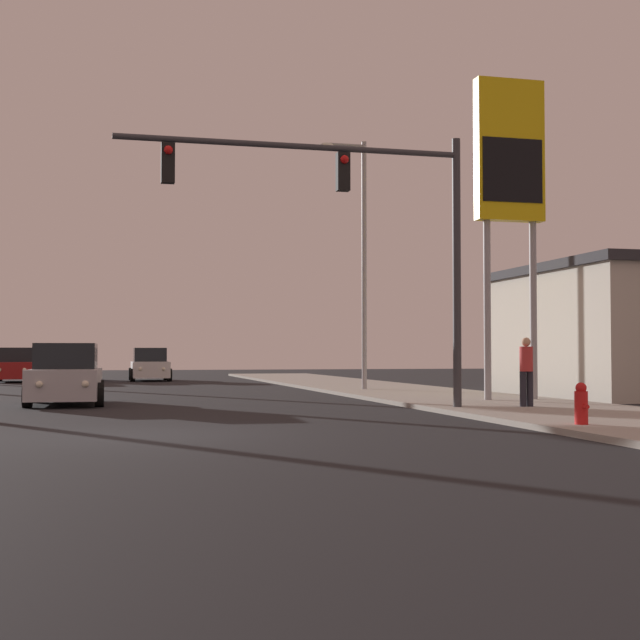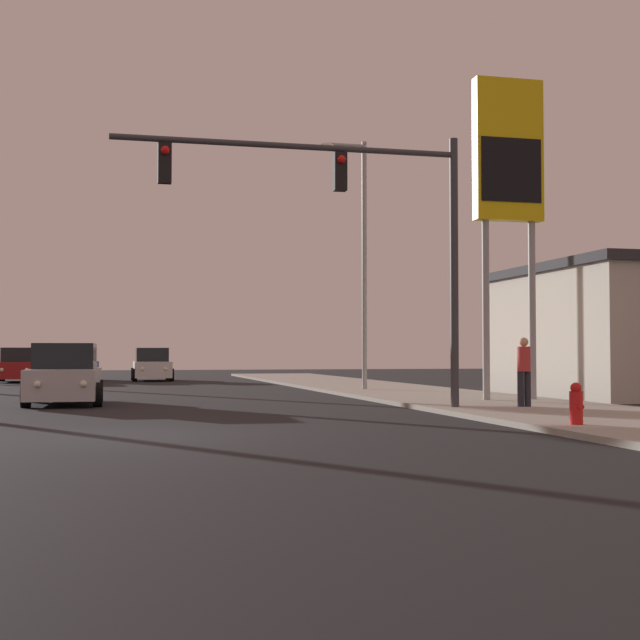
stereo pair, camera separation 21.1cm
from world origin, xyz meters
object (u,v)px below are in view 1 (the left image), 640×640
Objects in this scene: car_white at (150,366)px; fire_hydrant at (581,404)px; traffic_light_mast at (361,211)px; gas_station_sign at (509,168)px; pedestrian_on_sidewalk at (526,369)px; car_red at (16,366)px; car_silver at (66,377)px; street_lamp at (361,251)px; car_blue at (77,366)px.

car_white reaches higher than fire_hydrant.
gas_station_sign reaches higher than traffic_light_mast.
car_red is at bearing 118.21° from pedestrian_on_sidewalk.
street_lamp is at bearing -149.72° from car_silver.
car_red is at bearing 22.96° from car_blue.
gas_station_sign is at bearing 70.47° from pedestrian_on_sidewalk.
car_white is 5.67× the size of fire_hydrant.
traffic_light_mast reaches higher than car_blue.
car_red is at bearing 111.09° from traffic_light_mast.
traffic_light_mast reaches higher than car_white.
street_lamp and gas_station_sign have the same top height.
car_blue and car_white have the same top height.
car_blue is at bearing -160.59° from car_red.
pedestrian_on_sidewalk is (-1.10, -3.11, -5.58)m from gas_station_sign.
traffic_light_mast is at bearing 175.98° from pedestrian_on_sidewalk.
car_silver is 13.65m from gas_station_sign.
pedestrian_on_sidewalk is (7.63, -26.61, 0.27)m from car_white.
car_silver is 12.23m from street_lamp.
car_white is at bearing 97.70° from traffic_light_mast.
gas_station_sign is at bearing 28.60° from traffic_light_mast.
pedestrian_on_sidewalk is (11.26, -27.40, 0.27)m from car_blue.
street_lamp reaches higher than car_white.
car_red is (-3.15, 20.61, 0.00)m from car_silver.
car_red is 0.48× the size of street_lamp.
car_silver is at bearing 96.73° from car_red.
street_lamp is 16.98m from fire_hydrant.
street_lamp is (10.34, -16.27, 4.36)m from car_blue.
fire_hydrant is (-2.64, -8.30, -6.13)m from gas_station_sign.
gas_station_sign is (12.36, -24.29, 5.86)m from car_blue.
car_white is 2.58× the size of pedestrian_on_sidewalk.
traffic_light_mast is 10.85× the size of fire_hydrant.
car_blue is 1.01× the size of car_white.
gas_station_sign reaches higher than car_silver.
street_lamp is at bearing 87.80° from fire_hydrant.
street_lamp is at bearing 94.68° from pedestrian_on_sidewalk.
gas_station_sign is (15.21, -23.18, 5.86)m from car_red.
car_red is 6.48m from car_white.
street_lamp is 1.00× the size of gas_station_sign.
fire_hydrant is (2.54, -5.48, -4.29)m from traffic_light_mast.
car_silver is 2.60× the size of pedestrian_on_sidewalk.
car_blue is 29.63m from pedestrian_on_sidewalk.
car_red is at bearing -79.53° from car_silver.
car_red is at bearing 2.85° from car_white.
traffic_light_mast is (10.03, -26.00, 4.01)m from car_red.
pedestrian_on_sidewalk is at bearing 73.51° from fire_hydrant.
street_lamp reaches higher than car_red.
street_lamp is (6.72, -15.48, 4.36)m from car_white.
street_lamp is (10.04, 5.45, 4.36)m from car_silver.
traffic_light_mast is at bearing -151.40° from gas_station_sign.
car_blue is 19.77m from street_lamp.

